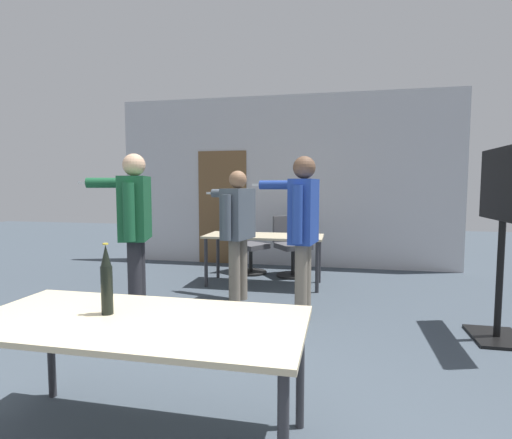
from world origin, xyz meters
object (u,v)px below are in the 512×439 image
object	(u,v)px
person_near_casual	(134,221)
person_center_tall	(302,223)
tv_screen	(503,217)
office_chair_near_pushed	(291,248)
office_chair_side_rolled	(247,247)
beer_bottle	(107,281)
person_left_plaid	(237,224)

from	to	relation	value
person_near_casual	person_center_tall	bearing A→B (deg)	-99.70
tv_screen	office_chair_near_pushed	world-z (taller)	tv_screen
office_chair_side_rolled	person_center_tall	bearing A→B (deg)	57.52
person_near_casual	beer_bottle	bearing A→B (deg)	-172.34
tv_screen	office_chair_near_pushed	xyz separation A→B (m)	(-2.21, 2.24, -0.70)
person_near_casual	office_chair_near_pushed	bearing A→B (deg)	-47.44
person_left_plaid	office_chair_near_pushed	world-z (taller)	person_left_plaid
tv_screen	person_left_plaid	world-z (taller)	tv_screen
person_center_tall	office_chair_side_rolled	world-z (taller)	person_center_tall
person_left_plaid	person_center_tall	world-z (taller)	person_center_tall
tv_screen	person_near_casual	distance (m)	3.60
tv_screen	beer_bottle	size ratio (longest dim) A/B	4.50
person_center_tall	office_chair_near_pushed	bearing A→B (deg)	18.46
person_left_plaid	person_center_tall	bearing A→B (deg)	-111.77
person_left_plaid	office_chair_side_rolled	xyz separation A→B (m)	(-0.25, 1.61, -0.54)
person_near_casual	person_left_plaid	xyz separation A→B (m)	(0.91, 0.83, -0.10)
person_left_plaid	office_chair_side_rolled	size ratio (longest dim) A/B	1.78
office_chair_near_pushed	person_left_plaid	bearing A→B (deg)	37.94
person_near_casual	person_left_plaid	size ratio (longest dim) A/B	1.10
office_chair_near_pushed	beer_bottle	world-z (taller)	beer_bottle
person_near_casual	office_chair_near_pushed	size ratio (longest dim) A/B	1.88
person_near_casual	office_chair_side_rolled	xyz separation A→B (m)	(0.67, 2.45, -0.64)
person_center_tall	office_chair_side_rolled	distance (m)	2.55
person_left_plaid	office_chair_near_pushed	xyz separation A→B (m)	(0.48, 1.55, -0.52)
office_chair_near_pushed	person_center_tall	bearing A→B (deg)	64.91
tv_screen	office_chair_near_pushed	size ratio (longest dim) A/B	1.90
tv_screen	beer_bottle	distance (m)	3.41
tv_screen	person_near_casual	bearing A→B (deg)	-87.78
office_chair_side_rolled	office_chair_near_pushed	size ratio (longest dim) A/B	0.96
beer_bottle	person_near_casual	bearing A→B (deg)	114.89
person_left_plaid	beer_bottle	bearing A→B (deg)	-166.95
office_chair_near_pushed	beer_bottle	bearing A→B (deg)	48.42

